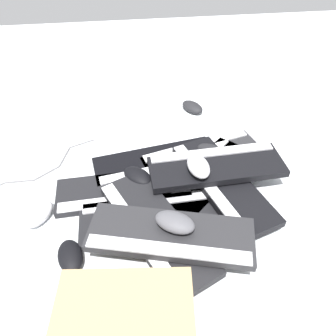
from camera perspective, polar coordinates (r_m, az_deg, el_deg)
The scene contains 19 objects.
ground_plane at distance 1.15m, azimuth 1.13°, elevation -1.12°, with size 3.20×3.20×0.00m, color silver.
keyboard_0 at distance 1.08m, azimuth -7.50°, elevation -3.90°, with size 0.45×0.17×0.03m.
keyboard_1 at distance 1.00m, azimuth -2.59°, elevation -8.56°, with size 0.44×0.16×0.03m.
keyboard_2 at distance 1.12m, azimuth 6.35°, elevation -1.77°, with size 0.42×0.41×0.03m.
keyboard_3 at distance 1.21m, azimuth 6.11°, elevation 1.99°, with size 0.46×0.26×0.03m.
keyboard_4 at distance 1.18m, azimuth -2.06°, elevation 1.04°, with size 0.46×0.22×0.03m.
keyboard_5 at distance 0.94m, azimuth -2.25°, elevation -10.29°, with size 0.32×0.46×0.03m.
keyboard_6 at distance 1.07m, azimuth 9.33°, elevation -2.51°, with size 0.27×0.46×0.03m.
keyboard_7 at distance 1.08m, azimuth 8.42°, elevation 0.34°, with size 0.45×0.17×0.03m.
keyboard_8 at distance 0.89m, azimuth 0.45°, elevation -11.67°, with size 0.46×0.26×0.03m.
mouse_0 at distance 1.17m, azimuth 15.93°, elevation -0.67°, with size 0.11×0.07×0.04m, color silver.
mouse_1 at distance 1.02m, azimuth 5.32°, elevation 0.33°, with size 0.11×0.07×0.04m, color #B7B7BC.
mouse_2 at distance 1.08m, azimuth -21.58°, elevation -7.43°, with size 0.11×0.07×0.04m, color #B7B7BC.
mouse_3 at distance 1.08m, azimuth -5.31°, elevation -1.43°, with size 0.11×0.07×0.04m, color black.
mouse_4 at distance 1.46m, azimuth 4.27°, elevation 10.55°, with size 0.11×0.07×0.04m, color black.
mouse_5 at distance 0.95m, azimuth -16.66°, elevation -14.51°, with size 0.11×0.07×0.04m, color black.
mouse_6 at distance 0.87m, azimuth 1.20°, elevation -9.40°, with size 0.11×0.07×0.04m, color #4C4C51.
mouse_7 at distance 1.17m, azimuth 7.52°, elevation 2.83°, with size 0.11×0.07×0.04m, color black.
cable_0 at distance 1.25m, azimuth -24.36°, elevation -1.11°, with size 0.55×0.28×0.01m.
Camera 1 is at (0.13, 0.82, 0.79)m, focal length 35.00 mm.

